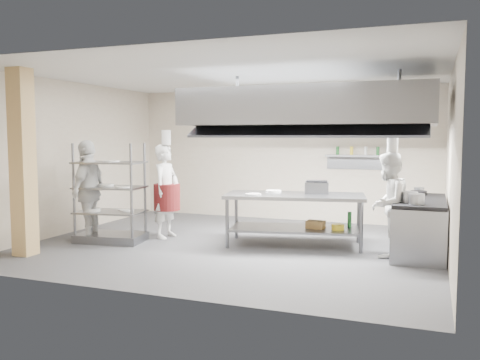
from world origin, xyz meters
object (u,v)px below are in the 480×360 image
at_px(cooking_range, 420,228).
at_px(chef_head, 166,191).
at_px(stockpot, 410,197).
at_px(pass_rack, 110,193).
at_px(island, 294,220).
at_px(chef_plating, 89,191).
at_px(chef_line, 388,205).
at_px(griddle, 317,188).

distance_m(cooking_range, chef_head, 4.56).
bearing_deg(cooking_range, stockpot, -106.09).
height_order(cooking_range, chef_head, chef_head).
distance_m(pass_rack, chef_head, 1.03).
xyz_separation_m(island, chef_plating, (-3.60, -0.99, 0.47)).
height_order(pass_rack, stockpot, pass_rack).
xyz_separation_m(cooking_range, stockpot, (-0.15, -0.53, 0.57)).
xyz_separation_m(cooking_range, chef_head, (-4.53, -0.34, 0.46)).
bearing_deg(stockpot, chef_head, 177.50).
relative_size(chef_head, chef_plating, 0.95).
height_order(island, chef_plating, chef_plating).
bearing_deg(stockpot, pass_rack, -174.43).
height_order(chef_head, stockpot, chef_head).
xyz_separation_m(chef_line, chef_plating, (-5.20, -0.73, 0.09)).
bearing_deg(chef_head, chef_line, -87.34).
bearing_deg(stockpot, cooking_range, 73.91).
bearing_deg(chef_plating, island, 94.47).
bearing_deg(griddle, chef_plating, -173.78).
bearing_deg(chef_plating, stockpot, 85.40).
xyz_separation_m(island, cooking_range, (2.08, 0.16, -0.04)).
distance_m(chef_line, stockpot, 0.38).
xyz_separation_m(pass_rack, griddle, (3.55, 1.14, 0.11)).
height_order(chef_line, stockpot, chef_line).
bearing_deg(cooking_range, griddle, 176.50).
bearing_deg(griddle, chef_line, -33.83).
xyz_separation_m(pass_rack, chef_head, (0.77, 0.69, -0.02)).
bearing_deg(griddle, chef_head, 177.74).
distance_m(chef_head, griddle, 2.82).
bearing_deg(chef_line, island, -82.95).
xyz_separation_m(chef_plating, stockpot, (5.53, 0.61, 0.06)).
height_order(chef_head, griddle, chef_head).
xyz_separation_m(pass_rack, cooking_range, (5.30, 1.04, -0.48)).
xyz_separation_m(island, chef_line, (1.60, -0.26, 0.38)).
relative_size(pass_rack, chef_head, 1.02).
bearing_deg(chef_line, chef_plating, -65.74).
height_order(pass_rack, cooking_range, pass_rack).
bearing_deg(chef_head, pass_rack, 135.69).
bearing_deg(cooking_range, island, -175.72).
height_order(chef_head, chef_line, chef_head).
bearing_deg(island, griddle, 27.80).
relative_size(island, chef_line, 1.44).
height_order(cooking_range, stockpot, stockpot).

